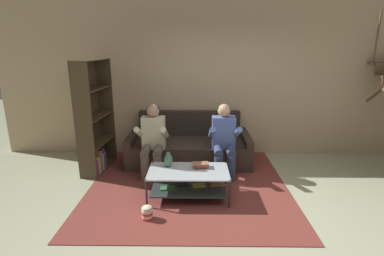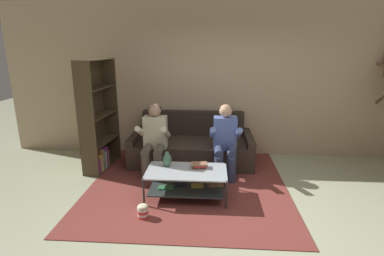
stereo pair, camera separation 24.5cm
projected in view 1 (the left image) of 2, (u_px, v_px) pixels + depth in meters
ground at (230, 219)px, 3.75m from camera, size 16.80×16.80×0.00m
back_partition at (218, 80)px, 5.73m from camera, size 8.40×0.12×2.90m
couch at (189, 147)px, 5.55m from camera, size 2.19×0.99×0.88m
person_seated_left at (153, 138)px, 4.89m from camera, size 0.50×0.58×1.17m
person_seated_right at (224, 138)px, 4.88m from camera, size 0.50×0.58×1.18m
coffee_table at (189, 180)px, 4.22m from camera, size 1.13×0.64×0.41m
area_rug at (189, 180)px, 4.83m from camera, size 3.00×3.32×0.01m
vase at (168, 160)px, 4.29m from camera, size 0.12×0.12×0.22m
book_stack at (201, 165)px, 4.29m from camera, size 0.24×0.20×0.07m
bookshelf at (93, 128)px, 5.06m from camera, size 0.38×0.96×1.88m
popcorn_tub at (147, 213)px, 3.72m from camera, size 0.14×0.14×0.18m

